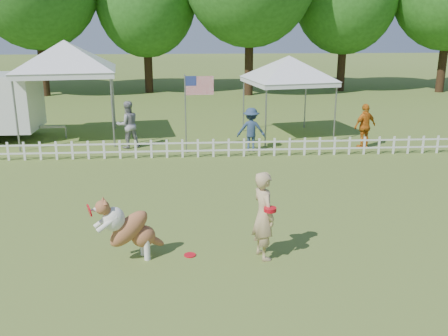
# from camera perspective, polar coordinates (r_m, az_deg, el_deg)

# --- Properties ---
(ground) EXTENTS (120.00, 120.00, 0.00)m
(ground) POSITION_cam_1_polar(r_m,az_deg,el_deg) (9.67, -0.78, -9.68)
(ground) COLOR #46601E
(ground) RESTS_ON ground
(picket_fence) EXTENTS (22.00, 0.08, 0.60)m
(picket_fence) POSITION_cam_1_polar(r_m,az_deg,el_deg) (16.16, -2.12, 2.28)
(picket_fence) COLOR silver
(picket_fence) RESTS_ON ground
(handler) EXTENTS (0.56, 0.70, 1.67)m
(handler) POSITION_cam_1_polar(r_m,az_deg,el_deg) (9.20, 4.56, -5.43)
(handler) COLOR tan
(handler) RESTS_ON ground
(dog) EXTENTS (1.29, 0.86, 1.27)m
(dog) POSITION_cam_1_polar(r_m,az_deg,el_deg) (9.29, -10.69, -6.80)
(dog) COLOR brown
(dog) RESTS_ON ground
(frisbee_on_turf) EXTENTS (0.24, 0.24, 0.02)m
(frisbee_on_turf) POSITION_cam_1_polar(r_m,az_deg,el_deg) (9.59, -3.92, -9.89)
(frisbee_on_turf) COLOR red
(frisbee_on_turf) RESTS_ON ground
(canopy_tent_left) EXTENTS (3.85, 3.85, 3.53)m
(canopy_tent_left) POSITION_cam_1_polar(r_m,az_deg,el_deg) (19.28, -17.38, 8.30)
(canopy_tent_left) COLOR silver
(canopy_tent_left) RESTS_ON ground
(canopy_tent_right) EXTENTS (3.37, 3.37, 2.97)m
(canopy_tent_right) POSITION_cam_1_polar(r_m,az_deg,el_deg) (19.08, 7.28, 7.98)
(canopy_tent_right) COLOR silver
(canopy_tent_right) RESTS_ON ground
(flag_pole) EXTENTS (1.00, 0.19, 2.60)m
(flag_pole) POSITION_cam_1_polar(r_m,az_deg,el_deg) (16.54, -4.41, 6.12)
(flag_pole) COLOR gray
(flag_pole) RESTS_ON ground
(spectator_a) EXTENTS (0.97, 0.88, 1.63)m
(spectator_a) POSITION_cam_1_polar(r_m,az_deg,el_deg) (17.58, -10.94, 4.89)
(spectator_a) COLOR gray
(spectator_a) RESTS_ON ground
(spectator_b) EXTENTS (1.01, 0.65, 1.47)m
(spectator_b) POSITION_cam_1_polar(r_m,az_deg,el_deg) (16.89, 3.12, 4.41)
(spectator_b) COLOR navy
(spectator_b) RESTS_ON ground
(spectator_c) EXTENTS (0.98, 0.72, 1.55)m
(spectator_c) POSITION_cam_1_polar(r_m,az_deg,el_deg) (17.91, 15.80, 4.63)
(spectator_c) COLOR #CB6A17
(spectator_c) RESTS_ON ground
(tree_center_left) EXTENTS (6.00, 6.00, 9.80)m
(tree_center_left) POSITION_cam_1_polar(r_m,az_deg,el_deg) (31.27, -8.91, 17.47)
(tree_center_left) COLOR #245718
(tree_center_left) RESTS_ON ground
(tree_right) EXTENTS (6.20, 6.20, 10.40)m
(tree_right) POSITION_cam_1_polar(r_m,az_deg,el_deg) (32.58, 13.70, 17.69)
(tree_right) COLOR #245718
(tree_right) RESTS_ON ground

